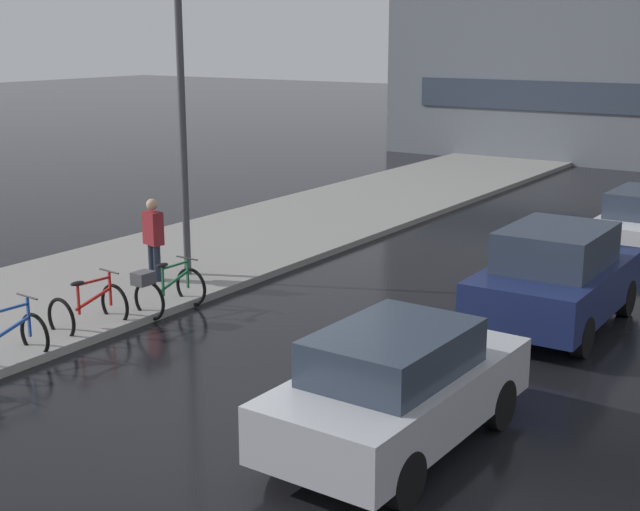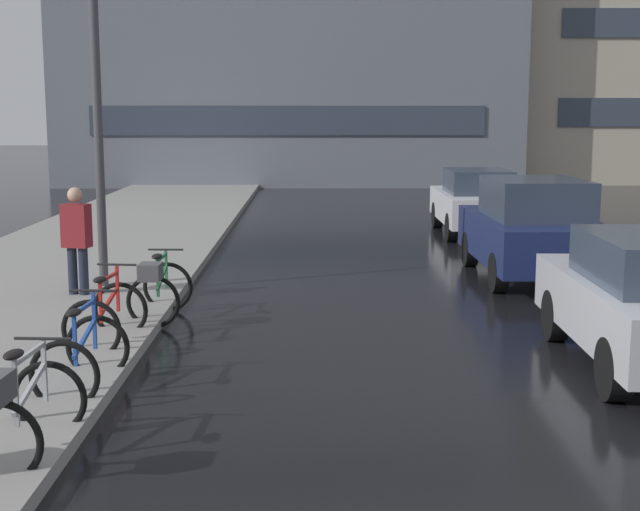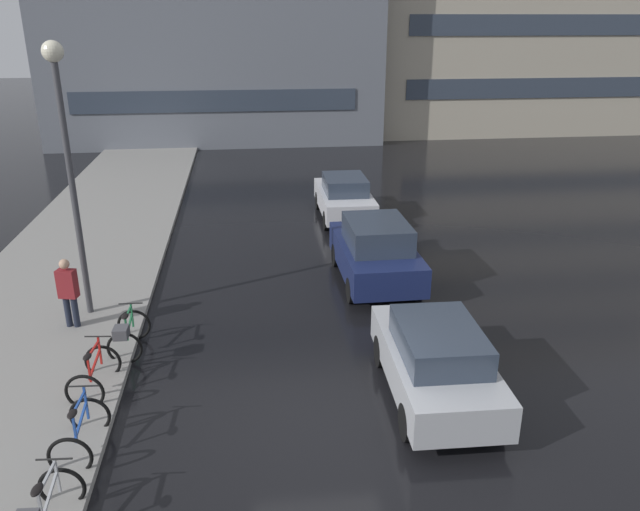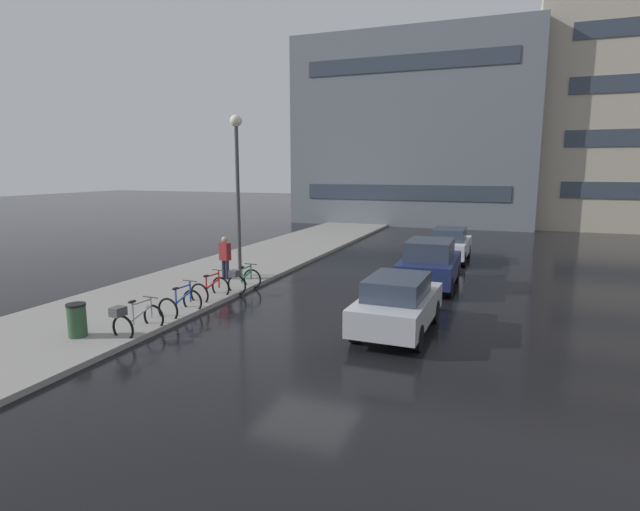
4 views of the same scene
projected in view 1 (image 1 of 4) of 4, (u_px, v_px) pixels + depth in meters
The scene contains 9 objects.
ground_plane at pixel (208, 431), 11.09m from camera, with size 140.00×140.00×0.00m, color black.
sidewalk_kerb at pixel (286, 227), 22.38m from camera, with size 4.80×60.00×0.14m, color gray.
bicycle_second at pixel (4, 342), 13.13m from camera, with size 0.77×1.16×1.00m.
bicycle_third at pixel (89, 310), 14.64m from camera, with size 0.83×1.19×0.97m.
bicycle_farthest at pixel (165, 288), 15.52m from camera, with size 0.75×1.36×0.95m.
car_silver at pixel (397, 387), 10.45m from camera, with size 1.80×3.87×1.52m.
car_navy at pixel (557, 277), 14.84m from camera, with size 1.91×4.00×1.73m.
pedestrian at pixel (153, 238), 17.14m from camera, with size 0.45×0.33×1.75m.
streetlamp at pixel (180, 65), 16.81m from camera, with size 0.44×0.44×6.21m.
Camera 1 is at (6.83, -7.74, 4.82)m, focal length 50.00 mm.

